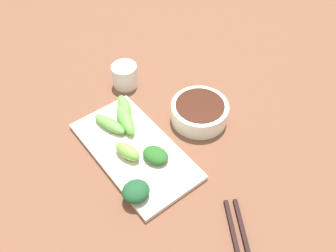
% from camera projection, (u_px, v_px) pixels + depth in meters
% --- Properties ---
extents(tabletop, '(2.10, 2.10, 0.02)m').
position_uv_depth(tabletop, '(158.00, 141.00, 0.81)').
color(tabletop, brown).
rests_on(tabletop, ground).
extents(sauce_bowl, '(0.13, 0.13, 0.05)m').
position_uv_depth(sauce_bowl, '(199.00, 111.00, 0.82)').
color(sauce_bowl, white).
rests_on(sauce_bowl, tabletop).
extents(serving_plate, '(0.16, 0.30, 0.01)m').
position_uv_depth(serving_plate, '(134.00, 150.00, 0.77)').
color(serving_plate, silver).
rests_on(serving_plate, tabletop).
extents(broccoli_stalk_0, '(0.05, 0.07, 0.03)m').
position_uv_depth(broccoli_stalk_0, '(128.00, 152.00, 0.74)').
color(broccoli_stalk_0, '#71B046').
rests_on(broccoli_stalk_0, serving_plate).
extents(broccoli_stalk_1, '(0.05, 0.10, 0.03)m').
position_uv_depth(broccoli_stalk_1, '(125.00, 120.00, 0.80)').
color(broccoli_stalk_1, '#60BB45').
rests_on(broccoli_stalk_1, serving_plate).
extents(broccoli_leafy_2, '(0.06, 0.05, 0.03)m').
position_uv_depth(broccoli_leafy_2, '(136.00, 191.00, 0.68)').
color(broccoli_leafy_2, '#1B4B29').
rests_on(broccoli_leafy_2, serving_plate).
extents(broccoli_leafy_3, '(0.06, 0.07, 0.02)m').
position_uv_depth(broccoli_leafy_3, '(156.00, 155.00, 0.74)').
color(broccoli_leafy_3, '#245D21').
rests_on(broccoli_leafy_3, serving_plate).
extents(broccoli_stalk_4, '(0.05, 0.08, 0.02)m').
position_uv_depth(broccoli_stalk_4, '(124.00, 107.00, 0.83)').
color(broccoli_stalk_4, '#5CB344').
rests_on(broccoli_stalk_4, serving_plate).
extents(broccoli_stalk_5, '(0.05, 0.09, 0.02)m').
position_uv_depth(broccoli_stalk_5, '(110.00, 124.00, 0.80)').
color(broccoli_stalk_5, '#60A748').
rests_on(broccoli_stalk_5, serving_plate).
extents(tea_cup, '(0.06, 0.06, 0.06)m').
position_uv_depth(tea_cup, '(125.00, 76.00, 0.89)').
color(tea_cup, white).
rests_on(tea_cup, tabletop).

